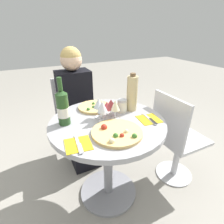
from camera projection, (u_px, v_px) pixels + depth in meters
ground_plane at (108, 191)px, 1.59m from camera, size 12.00×12.00×0.00m
dining_table at (108, 141)px, 1.35m from camera, size 0.84×0.84×0.74m
chair_behind_diner at (76, 118)px, 1.96m from camera, size 0.39×0.39×0.87m
seated_diner at (78, 113)px, 1.79m from camera, size 0.32×0.45×1.20m
chair_empty_side at (175, 141)px, 1.58m from camera, size 0.39×0.39×0.87m
pizza_large at (117, 132)px, 1.11m from camera, size 0.33×0.33×0.05m
pizza_small_far at (94, 107)px, 1.46m from camera, size 0.26×0.26×0.04m
wine_bottle at (63, 108)px, 1.18m from camera, size 0.08×0.08×0.33m
tall_carafe at (132, 93)px, 1.38m from camera, size 0.09×0.09×0.30m
sugar_shaker at (122, 106)px, 1.38m from camera, size 0.08×0.08×0.10m
wine_glass_back_left at (99, 104)px, 1.27m from camera, size 0.08×0.08×0.15m
wine_glass_front_right at (115, 106)px, 1.26m from camera, size 0.07×0.07×0.15m
wine_glass_front_left at (102, 107)px, 1.21m from camera, size 0.08×0.08×0.16m
wine_glass_back_right at (111, 104)px, 1.32m from camera, size 0.08×0.08×0.13m
wine_glass_center at (107, 106)px, 1.27m from camera, size 0.08×0.08×0.13m
place_setting_left at (78, 145)px, 1.01m from camera, size 0.17×0.19×0.01m
place_setting_right at (149, 119)px, 1.28m from camera, size 0.17×0.19×0.01m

